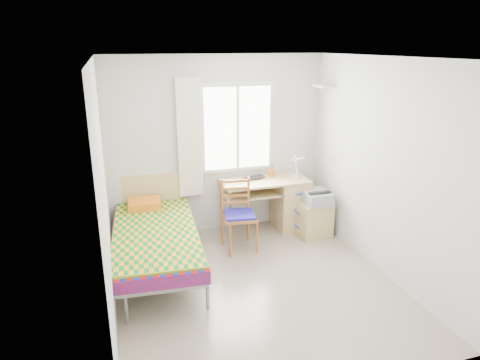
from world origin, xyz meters
name	(u,v)px	position (x,y,z in m)	size (l,w,h in m)	color
floor	(255,285)	(0.00, 0.00, 0.00)	(3.50, 3.50, 0.00)	#BCAD93
ceiling	(258,57)	(0.00, 0.00, 2.60)	(3.50, 3.50, 0.00)	white
wall_back	(217,146)	(0.00, 1.75, 1.30)	(3.20, 3.20, 0.00)	silver
wall_left	(104,195)	(-1.60, 0.00, 1.30)	(3.50, 3.50, 0.00)	silver
wall_right	(383,169)	(1.60, 0.00, 1.30)	(3.50, 3.50, 0.00)	silver
window	(237,128)	(0.30, 1.73, 1.55)	(1.10, 0.04, 1.30)	white
curtain	(190,139)	(-0.42, 1.68, 1.45)	(0.35, 0.05, 1.70)	white
floating_shelf	(323,86)	(1.49, 1.40, 2.15)	(0.20, 0.32, 0.03)	white
bed	(155,234)	(-1.07, 0.76, 0.46)	(1.18, 2.27, 0.96)	gray
desk	(286,201)	(0.98, 1.44, 0.44)	(1.29, 0.60, 0.81)	tan
chair	(239,210)	(0.10, 1.01, 0.55)	(0.48, 0.48, 0.98)	#AC6421
cabinet	(313,219)	(1.27, 1.08, 0.26)	(0.52, 0.46, 0.52)	tan
printer	(316,197)	(1.29, 1.04, 0.61)	(0.37, 0.43, 0.18)	gray
laptop	(256,179)	(0.51, 1.50, 0.82)	(0.35, 0.22, 0.03)	black
pen_cup	(272,173)	(0.80, 1.59, 0.86)	(0.09, 0.09, 0.11)	orange
task_lamp	(296,163)	(1.08, 1.34, 1.05)	(0.22, 0.32, 0.39)	white
book	(252,195)	(0.44, 1.46, 0.59)	(0.19, 0.26, 0.02)	gray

